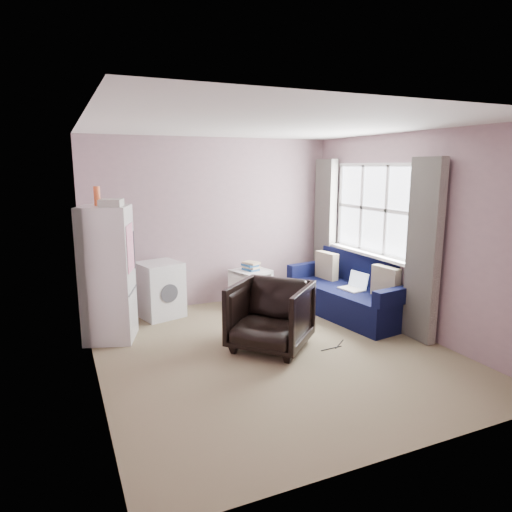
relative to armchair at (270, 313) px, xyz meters
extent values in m
cube|color=#827355|center=(-0.01, -0.10, -0.44)|extent=(3.80, 4.20, 0.02)
cube|color=silver|center=(-0.01, -0.10, 2.08)|extent=(3.80, 4.20, 0.02)
cube|color=gray|center=(-0.01, 2.01, 0.82)|extent=(3.80, 0.02, 2.50)
cube|color=gray|center=(-0.01, -2.21, 0.82)|extent=(3.80, 0.02, 2.50)
cube|color=gray|center=(-1.92, -0.10, 0.82)|extent=(0.02, 4.20, 2.50)
cube|color=gray|center=(1.90, -0.10, 0.82)|extent=(0.02, 4.20, 2.50)
cube|color=white|center=(1.88, 0.60, 1.07)|extent=(0.01, 1.60, 1.20)
imported|color=black|center=(0.00, 0.00, 0.00)|extent=(1.14, 1.14, 0.86)
cube|color=silver|center=(-1.66, 1.04, 0.39)|extent=(0.71, 0.71, 1.63)
cube|color=#43444A|center=(-1.39, 0.95, 0.18)|extent=(0.17, 0.50, 0.02)
cube|color=#43444A|center=(-1.32, 1.15, 0.64)|extent=(0.03, 0.03, 0.47)
cube|color=white|center=(-1.40, 0.93, 0.71)|extent=(0.13, 0.37, 0.56)
cylinder|color=orange|center=(-1.71, 1.11, 1.31)|extent=(0.09, 0.09, 0.22)
cube|color=#B3B2A9|center=(-1.58, 0.92, 1.24)|extent=(0.32, 0.34, 0.08)
cube|color=silver|center=(-0.92, 1.67, -0.04)|extent=(0.67, 0.67, 0.77)
cube|color=#43444A|center=(-0.91, 1.65, 0.32)|extent=(0.62, 0.61, 0.05)
cylinder|color=#43444A|center=(-0.84, 1.40, -0.04)|extent=(0.25, 0.09, 0.25)
cube|color=white|center=(0.46, 1.64, 0.09)|extent=(0.61, 0.61, 0.04)
cube|color=white|center=(0.46, 1.64, -0.36)|extent=(0.61, 0.61, 0.04)
cube|color=white|center=(0.24, 1.58, -0.16)|extent=(0.19, 0.48, 0.55)
cube|color=white|center=(0.67, 1.71, -0.16)|extent=(0.19, 0.48, 0.55)
cube|color=#21548C|center=(0.46, 1.64, 0.13)|extent=(0.23, 0.28, 0.03)
cube|color=#D3B68C|center=(0.47, 1.65, 0.16)|extent=(0.24, 0.28, 0.03)
cube|color=#21548C|center=(0.44, 1.65, 0.19)|extent=(0.21, 0.27, 0.03)
cube|color=#D3B68C|center=(0.47, 1.64, 0.23)|extent=(0.24, 0.28, 0.03)
cube|color=#0B0F35|center=(1.55, 0.63, -0.23)|extent=(1.10, 1.92, 0.40)
cube|color=#0B0F35|center=(1.89, 0.67, 0.20)|extent=(0.43, 1.82, 0.44)
cube|color=#0B0F35|center=(1.68, -0.24, 0.07)|extent=(0.87, 0.26, 0.20)
cube|color=#0B0F35|center=(1.43, 1.49, 0.07)|extent=(0.87, 0.26, 0.20)
cube|color=tan|center=(1.69, 0.05, 0.18)|extent=(0.18, 0.42, 0.40)
cube|color=tan|center=(1.52, 1.21, 0.18)|extent=(0.18, 0.42, 0.40)
cube|color=white|center=(1.49, 0.51, -0.01)|extent=(0.28, 0.36, 0.02)
cube|color=silver|center=(1.61, 0.53, 0.10)|extent=(0.11, 0.34, 0.22)
cube|color=white|center=(1.81, 0.60, 0.44)|extent=(0.14, 1.70, 0.04)
cube|color=white|center=(1.86, 0.60, 0.47)|extent=(0.02, 1.68, 0.05)
cube|color=white|center=(1.86, 0.60, 1.07)|extent=(0.02, 1.68, 0.05)
cube|color=white|center=(1.86, 0.60, 1.67)|extent=(0.02, 1.68, 0.05)
cube|color=white|center=(1.86, -0.20, 1.07)|extent=(0.02, 0.05, 1.20)
cube|color=white|center=(1.86, 0.33, 1.07)|extent=(0.02, 0.05, 1.20)
cube|color=white|center=(1.86, 0.86, 1.07)|extent=(0.02, 0.05, 1.20)
cube|color=white|center=(1.86, 1.40, 1.07)|extent=(0.02, 0.05, 1.20)
cube|color=beige|center=(1.77, -0.48, 0.67)|extent=(0.12, 0.46, 2.18)
cube|color=beige|center=(1.77, 1.68, 0.67)|extent=(0.12, 0.46, 2.18)
cylinder|color=black|center=(0.80, -0.25, -0.42)|extent=(0.23, 0.19, 0.01)
cylinder|color=black|center=(0.64, -0.32, -0.42)|extent=(0.29, 0.03, 0.01)
camera|label=1|loc=(-2.18, -4.52, 1.65)|focal=32.00mm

